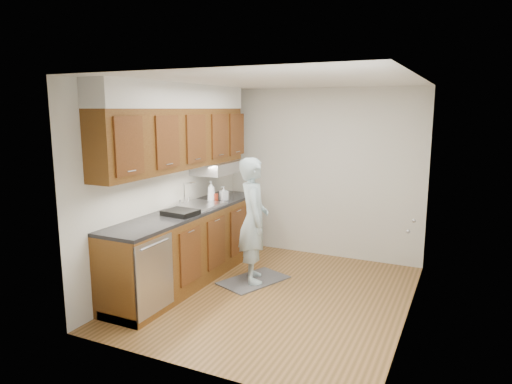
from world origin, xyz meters
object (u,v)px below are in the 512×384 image
soap_bottle_b (224,193)px  steel_can (227,195)px  person (254,212)px  dish_rack (180,212)px  soap_bottle_a (211,191)px  soda_can (216,197)px

soap_bottle_b → steel_can: (0.02, 0.06, -0.04)m
person → steel_can: 0.79m
dish_rack → soap_bottle_b: bearing=93.5°
soap_bottle_a → dish_rack: soap_bottle_a is taller
soda_can → steel_can: size_ratio=0.91×
soda_can → person: bearing=-21.9°
dish_rack → soap_bottle_a: bearing=101.1°
soda_can → steel_can: 0.19m
soap_bottle_b → soda_can: 0.14m
steel_can → dish_rack: 1.07m
person → soap_bottle_a: (-0.77, 0.27, 0.16)m
soap_bottle_b → dish_rack: soap_bottle_b is taller
person → steel_can: size_ratio=15.29×
soda_can → dish_rack: soda_can is taller
person → soap_bottle_a: bearing=39.7°
soap_bottle_a → steel_can: bearing=53.3°
soap_bottle_b → dish_rack: size_ratio=0.52×
steel_can → dish_rack: (-0.05, -1.07, -0.03)m
soap_bottle_b → soda_can: bearing=-116.4°
soap_bottle_a → dish_rack: size_ratio=0.75×
soap_bottle_b → soap_bottle_a: bearing=-132.9°
steel_can → person: bearing=-35.9°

